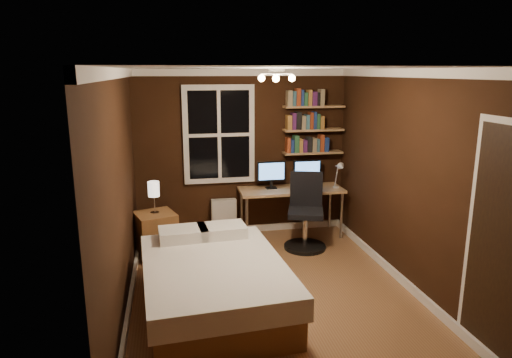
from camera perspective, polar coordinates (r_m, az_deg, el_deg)
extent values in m
plane|color=brown|center=(5.37, 2.04, -14.05)|extent=(4.20, 4.20, 0.00)
cube|color=black|center=(6.94, -1.76, 3.21)|extent=(3.20, 0.04, 2.50)
cube|color=black|center=(4.83, -16.69, -1.87)|extent=(0.04, 4.20, 2.50)
cube|color=black|center=(5.50, 18.62, -0.18)|extent=(0.04, 4.20, 2.50)
cube|color=white|center=(4.77, 2.29, 13.69)|extent=(3.20, 4.20, 0.02)
cube|color=white|center=(6.81, -4.65, 5.54)|extent=(1.06, 0.06, 1.46)
cube|color=#A17A4E|center=(7.07, 7.08, 3.31)|extent=(0.92, 0.22, 0.03)
cube|color=#A17A4E|center=(7.02, 7.17, 6.12)|extent=(0.92, 0.22, 0.03)
cube|color=#A17A4E|center=(6.99, 7.25, 8.97)|extent=(0.92, 0.22, 0.03)
cube|color=brown|center=(4.99, -5.19, -14.39)|extent=(1.48, 2.02, 0.31)
cube|color=white|center=(4.87, -5.26, -11.58)|extent=(1.57, 2.08, 0.23)
cube|color=white|center=(5.46, -9.08, -6.79)|extent=(0.58, 0.42, 0.13)
cube|color=white|center=(5.52, -4.28, -6.43)|extent=(0.58, 0.42, 0.13)
cube|color=brown|center=(6.36, -12.38, -6.85)|extent=(0.62, 0.62, 0.62)
cube|color=silver|center=(7.03, -4.03, -4.80)|extent=(0.38, 0.13, 0.57)
cube|color=#A17A4E|center=(6.90, 4.41, -1.37)|extent=(1.56, 0.59, 0.04)
cylinder|color=beige|center=(6.61, -1.14, -5.34)|extent=(0.04, 0.04, 0.70)
cylinder|color=beige|center=(6.99, 10.64, -4.53)|extent=(0.04, 0.04, 0.70)
cylinder|color=beige|center=(7.09, -1.84, -4.05)|extent=(0.04, 0.04, 0.70)
cylinder|color=beige|center=(7.44, 9.23, -3.37)|extent=(0.04, 0.04, 0.70)
cylinder|color=black|center=(6.62, 6.11, -8.39)|extent=(0.59, 0.59, 0.05)
cylinder|color=silver|center=(6.54, 6.16, -6.38)|extent=(0.07, 0.07, 0.44)
cube|color=black|center=(6.45, 6.22, -4.21)|extent=(0.61, 0.61, 0.08)
cube|color=black|center=(6.58, 6.30, -1.24)|extent=(0.46, 0.19, 0.50)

